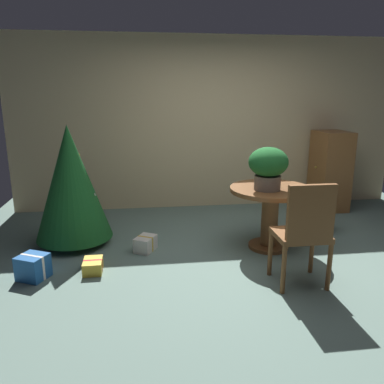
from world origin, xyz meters
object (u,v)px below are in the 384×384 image
Objects in this scene: gift_box_blue at (33,267)px; potted_plant at (324,214)px; flower_vase at (268,166)px; wooden_cabinet at (330,171)px; round_dining_table at (270,206)px; gift_box_gold at (93,266)px; gift_box_cream at (145,244)px; holiday_tree at (71,183)px; wooden_chair_near at (305,229)px.

gift_box_blue is 3.53m from potted_plant.
flower_vase is 2.16m from wooden_cabinet.
gift_box_blue is at bearing -154.78° from wooden_cabinet.
round_dining_table is 2.06m from gift_box_gold.
round_dining_table is 0.49m from flower_vase.
gift_box_gold is at bearing 6.78° from gift_box_blue.
gift_box_cream is at bearing 41.21° from gift_box_gold.
holiday_tree is at bearing 157.66° from gift_box_cream.
potted_plant is at bearing 57.35° from wooden_chair_near.
gift_box_gold is at bearing -152.13° from wooden_cabinet.
wooden_chair_near reaches higher than gift_box_gold.
flower_vase is 2.63m from gift_box_blue.
flower_vase is at bearing 95.12° from wooden_chair_near.
flower_vase is at bearing 9.01° from gift_box_gold.
potted_plant is (0.96, 0.52, -0.77)m from flower_vase.
gift_box_gold is at bearing -138.79° from gift_box_cream.
holiday_tree is at bearing 169.21° from round_dining_table.
round_dining_table is 1.98× the size of flower_vase.
gift_box_gold is at bearing -169.09° from round_dining_table.
flower_vase is at bearing -7.09° from gift_box_cream.
wooden_chair_near is at bearing -15.85° from gift_box_gold.
wooden_cabinet is (2.87, 1.33, 0.52)m from gift_box_cream.
holiday_tree reaches higher than potted_plant.
gift_box_gold is 0.62× the size of potted_plant.
gift_box_cream is at bearing 144.36° from wooden_chair_near.
holiday_tree is 4.45× the size of gift_box_cream.
round_dining_table is 2.32m from holiday_tree.
wooden_cabinet is (3.40, 1.80, 0.54)m from gift_box_gold.
potted_plant is (2.32, 0.35, 0.14)m from gift_box_cream.
gift_box_blue is (-2.45, -0.37, -0.88)m from flower_vase.
holiday_tree is at bearing 166.85° from flower_vase.
potted_plant is (2.86, 0.82, 0.16)m from gift_box_gold.
gift_box_gold is (-1.89, -0.30, -0.93)m from flower_vase.
potted_plant is at bearing 14.60° from gift_box_blue.
flower_vase is at bearing -13.15° from holiday_tree.
gift_box_blue is at bearing -165.40° from potted_plant.
gift_box_blue is 0.79× the size of potted_plant.
round_dining_table is at bearing -153.42° from potted_plant.
gift_box_cream is (-1.44, 1.03, -0.48)m from wooden_chair_near.
wooden_cabinet is (3.96, 1.87, 0.48)m from gift_box_blue.
holiday_tree reaches higher than wooden_chair_near.
gift_box_cream is at bearing -155.11° from wooden_cabinet.
gift_box_cream is at bearing 26.06° from gift_box_blue.
wooden_cabinet is at bearing 25.22° from gift_box_blue.
round_dining_table is 2.19× the size of potted_plant.
gift_box_blue is at bearing -169.99° from round_dining_table.
wooden_cabinet reaches higher than gift_box_cream.
round_dining_table is 1.50m from gift_box_cream.
potted_plant reaches higher than gift_box_cream.
potted_plant is (-0.54, -0.98, -0.37)m from wooden_cabinet.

